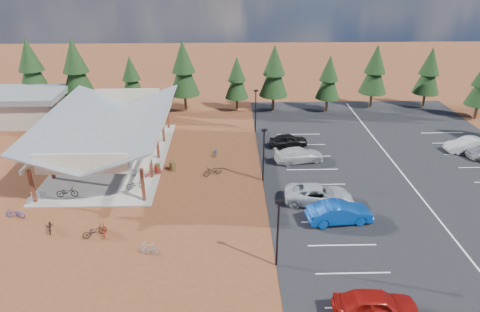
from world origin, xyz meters
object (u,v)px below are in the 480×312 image
(bike_13, at_px, (149,249))
(outbuilding, at_px, (19,107))
(bike_12, at_px, (94,231))
(car_4, at_px, (288,140))
(bike_3, at_px, (113,131))
(bike_16, at_px, (213,171))
(car_2, at_px, (318,195))
(trash_bin_0, at_px, (157,169))
(bike_4, at_px, (136,184))
(car_9, at_px, (468,145))
(bike_5, at_px, (128,170))
(car_1, at_px, (339,213))
(bike_pavilion, at_px, (109,124))
(bike_0, at_px, (67,192))
(bike_11, at_px, (104,229))
(bike_7, at_px, (142,132))
(bike_6, at_px, (123,150))
(bike_9, at_px, (36,196))
(bike_10, at_px, (15,213))
(lamp_post_1, at_px, (264,151))
(bike_8, at_px, (50,226))
(lamp_post_2, at_px, (256,108))
(car_0, at_px, (376,305))
(bike_14, at_px, (216,152))
(bike_15, at_px, (153,172))
(car_3, at_px, (299,155))
(bike_2, at_px, (108,142))
(bike_1, at_px, (95,157))
(trash_bin_1, at_px, (173,166))

(bike_13, bearing_deg, outbuilding, -131.26)
(outbuilding, xyz_separation_m, bike_12, (15.78, -24.34, -1.56))
(car_4, bearing_deg, bike_3, 70.37)
(bike_16, distance_m, car_2, 10.48)
(trash_bin_0, distance_m, bike_16, 5.39)
(bike_4, height_order, car_9, car_9)
(bike_5, relative_size, car_1, 0.34)
(bike_pavilion, bearing_deg, car_9, 1.16)
(bike_0, xyz_separation_m, car_4, (20.47, 10.34, 0.16))
(trash_bin_0, bearing_deg, outbuilding, 143.18)
(car_1, bearing_deg, bike_11, 87.07)
(bike_7, xyz_separation_m, car_9, (35.30, -4.91, 0.19))
(bike_13, height_order, car_2, car_2)
(car_1, bearing_deg, bike_6, 50.02)
(car_9, bearing_deg, car_1, -58.24)
(bike_9, bearing_deg, bike_12, 177.24)
(bike_5, distance_m, bike_9, 8.17)
(outbuilding, relative_size, car_9, 2.39)
(outbuilding, xyz_separation_m, bike_7, (15.87, -5.34, -1.41))
(bike_10, xyz_separation_m, bike_12, (7.01, -2.61, 0.05))
(bike_10, bearing_deg, lamp_post_1, 112.48)
(bike_0, xyz_separation_m, bike_13, (8.33, -7.91, -0.10))
(bike_13, bearing_deg, bike_3, -149.04)
(outbuilding, distance_m, bike_8, 26.61)
(lamp_post_2, distance_m, car_0, 29.21)
(car_2, relative_size, car_9, 1.23)
(car_0, xyz_separation_m, car_4, (-1.88, 24.30, -0.13))
(bike_13, bearing_deg, car_2, 127.76)
(outbuilding, distance_m, bike_12, 29.05)
(bike_4, xyz_separation_m, bike_14, (6.96, 6.97, -0.13))
(lamp_post_2, bearing_deg, bike_15, -133.15)
(car_3, distance_m, car_4, 3.85)
(bike_2, bearing_deg, bike_10, 159.36)
(bike_8, bearing_deg, bike_15, 32.66)
(bike_0, distance_m, bike_4, 5.75)
(lamp_post_2, relative_size, car_1, 1.01)
(bike_16, bearing_deg, car_3, 82.99)
(bike_7, bearing_deg, trash_bin_0, -141.28)
(bike_6, bearing_deg, bike_1, 137.73)
(bike_0, relative_size, car_9, 0.40)
(bike_0, xyz_separation_m, bike_16, (12.41, 3.83, -0.10))
(bike_0, xyz_separation_m, bike_15, (6.79, 3.69, -0.06))
(bike_6, bearing_deg, car_3, -81.84)
(bike_3, relative_size, bike_9, 0.97)
(bike_4, bearing_deg, bike_11, 151.73)
(trash_bin_1, height_order, bike_5, bike_5)
(bike_6, relative_size, bike_8, 1.00)
(bike_3, distance_m, bike_4, 13.61)
(bike_7, height_order, bike_15, bike_7)
(bike_1, height_order, bike_8, bike_1)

